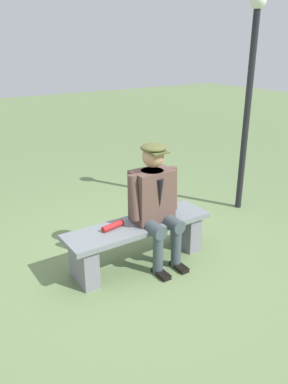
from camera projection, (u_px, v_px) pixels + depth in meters
The scene contains 5 objects.
ground_plane at pixel (139, 262), 4.32m from camera, with size 30.00×30.00×0.00m, color #667D4E.
bench at pixel (139, 237), 4.20m from camera, with size 1.67×0.46×0.49m.
seated_man at pixel (155, 198), 4.08m from camera, with size 0.62×0.62×1.36m.
rolled_magazine at pixel (113, 226), 4.01m from camera, with size 0.06×0.06×0.26m, color #B21E1E.
lamp_post at pixel (250, 83), 5.12m from camera, with size 0.21×0.21×2.92m.
Camera 1 is at (2.02, 3.14, 2.32)m, focal length 35.66 mm.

